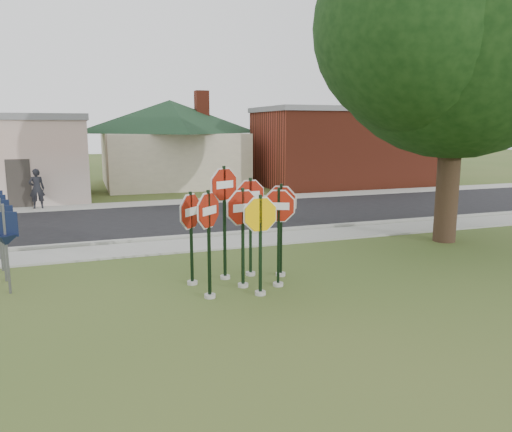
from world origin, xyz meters
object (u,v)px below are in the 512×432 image
object	(u,v)px
stop_sign_center	(243,224)
stop_sign_left	(209,229)
oak_tree	(459,21)
pedestrian	(37,189)
stop_sign_yellow	(260,232)

from	to	relation	value
stop_sign_center	stop_sign_left	distance (m)	1.01
oak_tree	stop_sign_center	bearing A→B (deg)	-163.15
oak_tree	pedestrian	xyz separation A→B (m)	(-12.75, 10.91, -5.78)
stop_sign_center	oak_tree	world-z (taller)	oak_tree
stop_sign_center	pedestrian	world-z (taller)	stop_sign_center
stop_sign_yellow	pedestrian	distance (m)	14.86
stop_sign_left	oak_tree	size ratio (longest dim) A/B	0.21
stop_sign_center	stop_sign_left	world-z (taller)	stop_sign_left
stop_sign_yellow	stop_sign_left	world-z (taller)	stop_sign_left
stop_sign_yellow	stop_sign_left	size ratio (longest dim) A/B	0.95
stop_sign_yellow	stop_sign_left	bearing A→B (deg)	170.86
stop_sign_left	pedestrian	bearing A→B (deg)	107.61
pedestrian	stop_sign_center	bearing A→B (deg)	107.42
stop_sign_center	stop_sign_yellow	world-z (taller)	stop_sign_center
stop_sign_yellow	stop_sign_center	bearing A→B (deg)	106.48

